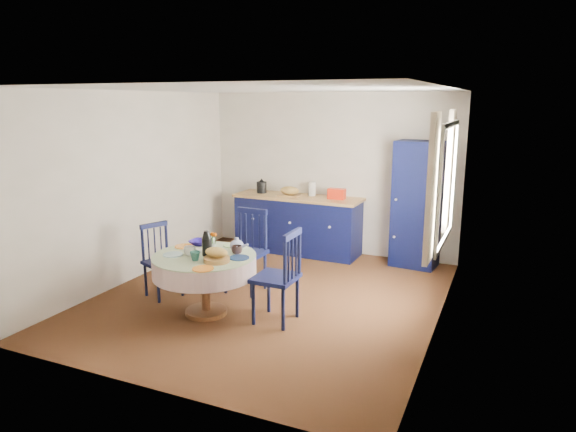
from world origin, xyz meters
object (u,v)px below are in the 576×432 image
Objects in this scene: mug_a at (190,251)px; mug_b at (195,256)px; kitchen_counter at (298,223)px; cobalt_bowl at (200,243)px; dining_table at (206,265)px; mug_c at (237,250)px; pantry_cabinet at (417,205)px; chair_right at (279,276)px; mug_d at (211,241)px; chair_left at (161,260)px; chair_far at (247,250)px.

mug_b is at bearing -39.66° from mug_a.
kitchen_counter is 2.39m from cobalt_bowl.
dining_table is 8.78× the size of mug_a.
mug_c is at bearing 31.42° from dining_table.
mug_a is at bearing -153.97° from dining_table.
pantry_cabinet reaches higher than dining_table.
chair_right is 4.25× the size of cobalt_bowl.
mug_a is 0.54× the size of cobalt_bowl.
mug_d is at bearing -124.53° from pantry_cabinet.
chair_left is 0.73m from mug_d.
cobalt_bowl is (-0.34, -0.53, 0.20)m from chair_far.
dining_table is 4.72× the size of cobalt_bowl.
mug_d is at bearing -102.54° from chair_right.
mug_b is (-1.83, -2.93, -0.17)m from pantry_cabinet.
mug_d is (-1.00, 0.23, 0.22)m from chair_right.
dining_table is 1.27× the size of chair_left.
mug_d is (-0.46, 0.19, 0.00)m from mug_c.
mug_c reaches higher than cobalt_bowl.
dining_table is at bearing -148.58° from mug_c.
pantry_cabinet is at bearing 159.48° from chair_right.
pantry_cabinet is 16.67× the size of mug_b.
mug_a is 0.45m from mug_d.
pantry_cabinet is 1.76× the size of chair_far.
kitchen_counter reaches higher than chair_left.
pantry_cabinet is at bearing 58.88° from mug_c.
chair_left is at bearing 152.61° from mug_a.
kitchen_counter is 16.61× the size of mug_c.
mug_c is (1.12, -0.09, 0.29)m from chair_left.
mug_d is (-0.22, -0.49, 0.22)m from chair_far.
chair_far is at bearing 109.58° from mug_c.
chair_right is at bearing -105.30° from pantry_cabinet.
chair_far is at bearing 77.21° from mug_a.
dining_table reaches higher than mug_c.
chair_right is 1.05m from mug_d.
mug_d is (-0.16, 0.37, 0.17)m from dining_table.
chair_right reaches higher than mug_b.
mug_a is 0.43m from cobalt_bowl.
chair_left is at bearing -174.05° from cobalt_bowl.
cobalt_bowl is (-0.28, -2.36, 0.26)m from kitchen_counter.
chair_right is 9.65× the size of mug_d.
mug_c is at bearing -22.35° from mug_d.
chair_left is (-0.82, 0.27, -0.12)m from dining_table.
pantry_cabinet is 3.20m from cobalt_bowl.
mug_c is at bearing -81.56° from kitchen_counter.
mug_d reaches higher than mug_c.
chair_left is 0.60m from cobalt_bowl.
pantry_cabinet is at bearing 49.74° from mug_d.
chair_far and chair_right have the same top height.
pantry_cabinet is at bearing 54.63° from mug_a.
dining_table is 0.46m from cobalt_bowl.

